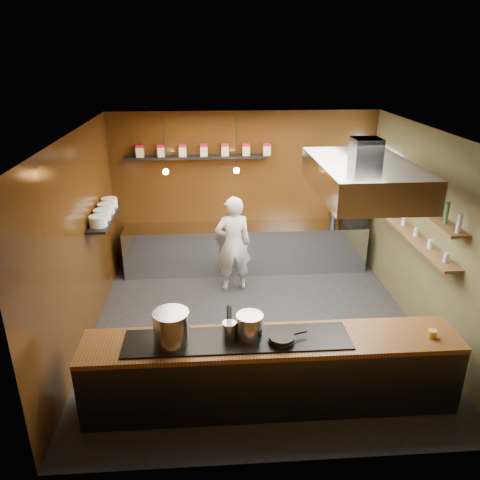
{
  "coord_description": "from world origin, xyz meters",
  "views": [
    {
      "loc": [
        -0.69,
        -6.13,
        4.02
      ],
      "look_at": [
        -0.23,
        0.4,
        1.35
      ],
      "focal_mm": 35.0,
      "sensor_mm": 36.0,
      "label": 1
    }
  ],
  "objects": [
    {
      "name": "prep_counter",
      "position": [
        0.0,
        2.17,
        0.45
      ],
      "size": [
        4.6,
        0.65,
        0.9
      ],
      "primitive_type": "cube",
      "color": "silver",
      "rests_on": "floor"
    },
    {
      "name": "plate_stacks",
      "position": [
        -2.34,
        1.0,
        1.65
      ],
      "size": [
        0.26,
        1.16,
        0.16
      ],
      "color": "white",
      "rests_on": "plate_shelf"
    },
    {
      "name": "extractor_hood",
      "position": [
        1.3,
        -0.4,
        2.51
      ],
      "size": [
        1.2,
        2.0,
        0.72
      ],
      "color": "#38383D",
      "rests_on": "ceiling"
    },
    {
      "name": "back_wall",
      "position": [
        0.0,
        2.5,
        1.5
      ],
      "size": [
        5.0,
        0.0,
        5.0
      ],
      "primitive_type": "plane",
      "rotation": [
        1.57,
        0.0,
        0.0
      ],
      "color": "#3F220B",
      "rests_on": "ground"
    },
    {
      "name": "pendant_left",
      "position": [
        -1.4,
        1.7,
        2.15
      ],
      "size": [
        0.1,
        0.1,
        0.95
      ],
      "color": "black",
      "rests_on": "ceiling"
    },
    {
      "name": "chef",
      "position": [
        -0.28,
        1.38,
        0.87
      ],
      "size": [
        0.68,
        0.49,
        1.74
      ],
      "primitive_type": "imported",
      "rotation": [
        0.0,
        0.0,
        3.26
      ],
      "color": "white",
      "rests_on": "floor"
    },
    {
      "name": "bottle_shelf_lower",
      "position": [
        2.34,
        0.3,
        1.45
      ],
      "size": [
        0.26,
        2.8,
        0.04
      ],
      "primitive_type": "cube",
      "color": "brown",
      "rests_on": "right_wall"
    },
    {
      "name": "frying_pan",
      "position": [
        0.1,
        -1.69,
        0.98
      ],
      "size": [
        0.47,
        0.31,
        0.08
      ],
      "color": "black",
      "rests_on": "pass_counter"
    },
    {
      "name": "utensil_crock",
      "position": [
        -0.49,
        -1.57,
        1.04
      ],
      "size": [
        0.16,
        0.16,
        0.21
      ],
      "primitive_type": "cylinder",
      "rotation": [
        0.0,
        0.0,
        -0.01
      ],
      "color": "silver",
      "rests_on": "pass_counter"
    },
    {
      "name": "ceiling",
      "position": [
        0.0,
        0.0,
        3.0
      ],
      "size": [
        5.0,
        5.0,
        0.0
      ],
      "primitive_type": "plane",
      "rotation": [
        3.14,
        0.0,
        0.0
      ],
      "color": "silver",
      "rests_on": "back_wall"
    },
    {
      "name": "plate_shelf",
      "position": [
        -2.34,
        1.0,
        1.55
      ],
      "size": [
        0.3,
        1.4,
        0.04
      ],
      "primitive_type": "cube",
      "color": "black",
      "rests_on": "left_wall"
    },
    {
      "name": "wine_glasses",
      "position": [
        2.34,
        0.3,
        1.53
      ],
      "size": [
        0.07,
        2.37,
        0.13
      ],
      "color": "silver",
      "rests_on": "bottle_shelf_lower"
    },
    {
      "name": "pendant_right",
      "position": [
        -0.2,
        1.7,
        2.15
      ],
      "size": [
        0.1,
        0.1,
        0.95
      ],
      "color": "black",
      "rests_on": "ceiling"
    },
    {
      "name": "floor",
      "position": [
        0.0,
        0.0,
        0.0
      ],
      "size": [
        5.0,
        5.0,
        0.0
      ],
      "primitive_type": "plane",
      "color": "black",
      "rests_on": "ground"
    },
    {
      "name": "stockpot_small",
      "position": [
        -0.26,
        -1.57,
        1.09
      ],
      "size": [
        0.41,
        0.41,
        0.29
      ],
      "primitive_type": "cylinder",
      "rotation": [
        0.0,
        0.0,
        -0.4
      ],
      "color": "silver",
      "rests_on": "pass_counter"
    },
    {
      "name": "tin_shelf",
      "position": [
        -0.9,
        2.36,
        2.2
      ],
      "size": [
        2.6,
        0.26,
        0.04
      ],
      "primitive_type": "cube",
      "color": "black",
      "rests_on": "back_wall"
    },
    {
      "name": "window_pane",
      "position": [
        2.45,
        1.7,
        1.9
      ],
      "size": [
        0.0,
        1.0,
        1.0
      ],
      "primitive_type": "plane",
      "rotation": [
        1.57,
        0.0,
        -1.57
      ],
      "color": "white",
      "rests_on": "right_wall"
    },
    {
      "name": "butter_jar",
      "position": [
        1.86,
        -1.69,
        0.97
      ],
      "size": [
        0.13,
        0.13,
        0.09
      ],
      "primitive_type": "cylinder",
      "rotation": [
        0.0,
        0.0,
        -0.3
      ],
      "color": "gold",
      "rests_on": "pass_counter"
    },
    {
      "name": "pass_counter",
      "position": [
        -0.0,
        -1.6,
        0.47
      ],
      "size": [
        4.4,
        0.72,
        0.94
      ],
      "color": "#38383D",
      "rests_on": "floor"
    },
    {
      "name": "left_wall",
      "position": [
        -2.5,
        0.0,
        1.5
      ],
      "size": [
        0.0,
        5.0,
        5.0
      ],
      "primitive_type": "plane",
      "rotation": [
        1.57,
        0.0,
        1.57
      ],
      "color": "#3F220B",
      "rests_on": "ground"
    },
    {
      "name": "bottle_shelf_upper",
      "position": [
        2.34,
        0.3,
        1.92
      ],
      "size": [
        0.26,
        2.8,
        0.04
      ],
      "primitive_type": "cube",
      "color": "brown",
      "rests_on": "right_wall"
    },
    {
      "name": "bottles",
      "position": [
        2.34,
        0.3,
        2.06
      ],
      "size": [
        0.06,
        2.66,
        0.24
      ],
      "color": "silver",
      "rests_on": "bottle_shelf_upper"
    },
    {
      "name": "right_wall",
      "position": [
        2.5,
        0.0,
        1.5
      ],
      "size": [
        0.0,
        5.0,
        5.0
      ],
      "primitive_type": "plane",
      "rotation": [
        1.57,
        0.0,
        -1.57
      ],
      "color": "brown",
      "rests_on": "ground"
    },
    {
      "name": "espresso_machine",
      "position": [
        2.1,
        2.21,
        1.1
      ],
      "size": [
        0.47,
        0.45,
        0.4
      ],
      "primitive_type": "cube",
      "rotation": [
        0.0,
        0.0,
        0.21
      ],
      "color": "black",
      "rests_on": "prep_counter"
    },
    {
      "name": "stockpot_large",
      "position": [
        -1.14,
        -1.63,
        1.14
      ],
      "size": [
        0.52,
        0.52,
        0.4
      ],
      "primitive_type": "cylinder",
      "rotation": [
        0.0,
        0.0,
        0.33
      ],
      "color": "#B1B3B8",
      "rests_on": "pass_counter"
    },
    {
      "name": "storage_tins",
      "position": [
        -0.75,
        2.36,
        2.33
      ],
      "size": [
        2.43,
        0.13,
        0.22
      ],
      "color": "beige",
      "rests_on": "tin_shelf"
    }
  ]
}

